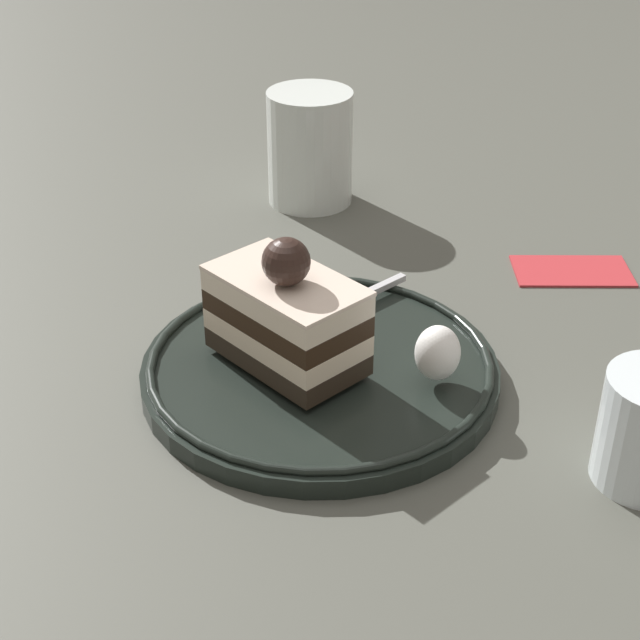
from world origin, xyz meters
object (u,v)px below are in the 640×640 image
(cake_slice, at_px, (282,316))
(drink_glass_far, at_px, (310,154))
(whipped_cream_dollop, at_px, (438,353))
(folded_napkin, at_px, (572,270))
(dessert_plate, at_px, (320,369))
(fork, at_px, (350,302))

(cake_slice, xyz_separation_m, drink_glass_far, (-0.05, -0.30, -0.01))
(whipped_cream_dollop, relative_size, folded_napkin, 0.40)
(drink_glass_far, bearing_deg, dessert_plate, 84.86)
(fork, bearing_deg, dessert_plate, 65.58)
(folded_napkin, bearing_deg, fork, 17.66)
(cake_slice, bearing_deg, drink_glass_far, -99.94)
(whipped_cream_dollop, distance_m, drink_glass_far, 0.34)
(whipped_cream_dollop, relative_size, fork, 0.41)
(cake_slice, distance_m, fork, 0.09)
(dessert_plate, bearing_deg, folded_napkin, -150.22)
(whipped_cream_dollop, bearing_deg, fork, -66.83)
(dessert_plate, distance_m, fork, 0.08)
(dessert_plate, xyz_separation_m, whipped_cream_dollop, (-0.07, 0.03, 0.03))
(cake_slice, height_order, fork, cake_slice)
(drink_glass_far, bearing_deg, cake_slice, 80.06)
(dessert_plate, xyz_separation_m, drink_glass_far, (-0.03, -0.30, 0.04))
(cake_slice, distance_m, whipped_cream_dollop, 0.11)
(dessert_plate, relative_size, folded_napkin, 2.56)
(dessert_plate, bearing_deg, drink_glass_far, -95.14)
(whipped_cream_dollop, distance_m, folded_napkin, 0.23)
(fork, relative_size, folded_napkin, 0.97)
(folded_napkin, bearing_deg, cake_slice, 27.18)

